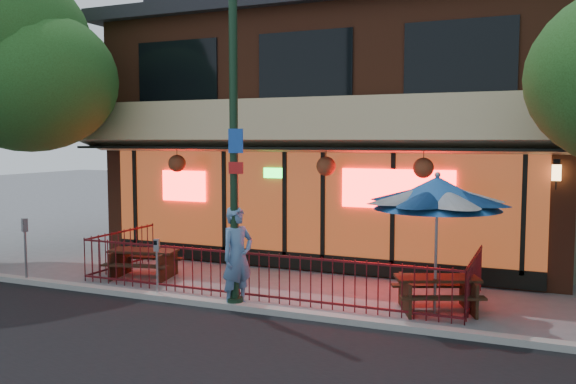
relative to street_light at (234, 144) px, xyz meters
name	(u,v)px	position (x,y,z in m)	size (l,w,h in m)	color
ground	(245,303)	(0.00, 0.40, -3.15)	(80.00, 80.00, 0.00)	gray
curb	(233,306)	(0.00, -0.10, -3.09)	(80.00, 0.25, 0.12)	#999993
restaurant_building	(353,109)	(0.00, 7.51, 0.98)	(12.96, 9.49, 8.05)	brown
patio_fence	(256,266)	(0.00, 0.91, -2.52)	(8.44, 2.62, 1.00)	#511116
street_light	(234,144)	(0.00, 0.00, 0.00)	(0.43, 0.32, 7.00)	black
picnic_table_left	(144,259)	(-3.18, 1.42, -2.71)	(1.76, 1.49, 0.66)	#321D12
picnic_table_right	(437,289)	(3.60, 1.30, -2.72)	(1.87, 1.68, 0.66)	#321F11
patio_umbrella	(437,193)	(3.60, 1.10, -0.90)	(2.31, 2.31, 2.64)	gray
pedestrian	(237,257)	(0.03, 0.05, -2.17)	(0.71, 0.47, 1.96)	#557BAA
parking_meter_near	(157,258)	(-1.79, 0.00, -2.32)	(0.13, 0.12, 1.22)	gray
parking_meter_far	(25,239)	(-5.28, -0.08, -2.15)	(0.16, 0.15, 1.47)	gray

